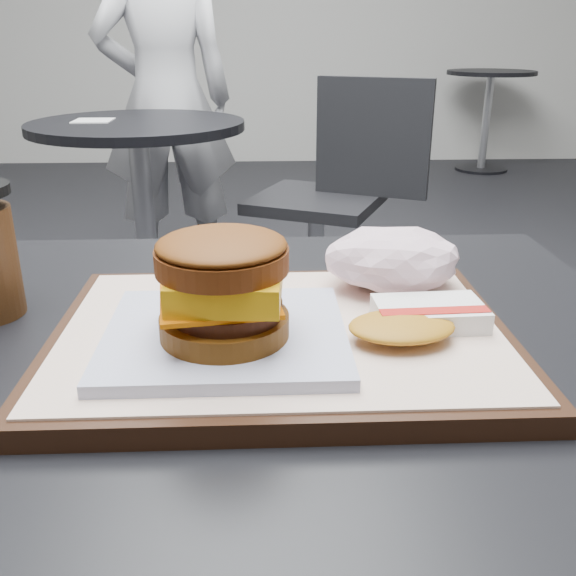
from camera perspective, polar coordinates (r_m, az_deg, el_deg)
The scene contains 10 objects.
customer_table at distance 0.67m, azimuth -6.43°, elevation -19.13°, with size 0.80×0.60×0.77m.
serving_tray at distance 0.54m, azimuth -0.58°, elevation -4.45°, with size 0.38×0.28×0.02m.
breakfast_sandwich at distance 0.49m, azimuth -5.68°, elevation -0.95°, with size 0.19×0.17×0.09m.
hash_brown at distance 0.54m, azimuth 11.41°, elevation -2.75°, with size 0.12×0.09×0.02m.
crumpled_wrapper at distance 0.62m, azimuth 9.30°, elevation 2.54°, with size 0.13×0.10×0.06m, color white, non-canonical shape.
neighbor_table at distance 2.24m, azimuth -12.88°, elevation 9.18°, with size 0.70×0.70×0.75m.
napkin at distance 2.24m, azimuth -16.94°, elevation 14.04°, with size 0.12×0.12×0.00m, color silver.
neighbor_chair at distance 2.30m, azimuth 4.28°, elevation 8.94°, with size 0.66×0.56×0.88m.
patron at distance 2.76m, azimuth -10.78°, elevation 16.13°, with size 0.56×0.37×1.53m, color silver.
bg_table_far at distance 5.32m, azimuth 17.42°, elevation 15.94°, with size 0.66×0.66×0.75m.
Camera 1 is at (0.05, -0.50, 1.02)m, focal length 40.00 mm.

